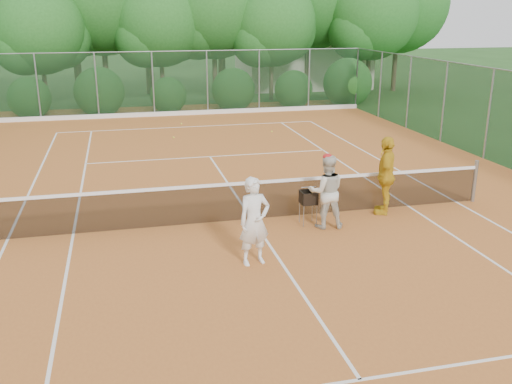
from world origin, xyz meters
TOP-DOWN VIEW (x-y plane):
  - ground at (0.00, 0.00)m, footprint 120.00×120.00m
  - clay_court at (0.00, 0.00)m, footprint 18.00×36.00m
  - club_building at (9.00, 24.00)m, footprint 8.00×5.00m
  - tennis_net at (0.00, 0.00)m, footprint 11.97×0.10m
  - player_white at (-0.52, -2.41)m, footprint 0.72×0.55m
  - player_center_grp at (1.53, -0.85)m, footprint 0.92×0.77m
  - player_yellow at (3.27, -0.26)m, footprint 0.95×1.21m
  - ball_hopper at (1.20, -0.58)m, footprint 0.35×0.35m
  - stray_ball_a at (-0.29, 12.51)m, footprint 0.07×0.07m
  - stray_ball_b at (-0.91, 9.69)m, footprint 0.07×0.07m
  - stray_ball_c at (3.15, 9.92)m, footprint 0.07×0.07m
  - court_markings at (0.00, 0.00)m, footprint 11.03×23.83m
  - fence_back at (0.00, 15.00)m, footprint 18.07×0.07m
  - tropical_treeline at (1.43, 20.22)m, footprint 32.10×8.49m

SIDE VIEW (x-z plane):
  - ground at x=0.00m, z-range 0.00..0.00m
  - clay_court at x=0.00m, z-range 0.00..0.02m
  - court_markings at x=0.00m, z-range 0.02..0.03m
  - stray_ball_a at x=-0.29m, z-range 0.02..0.09m
  - stray_ball_b at x=-0.91m, z-range 0.02..0.09m
  - stray_ball_c at x=3.15m, z-range 0.02..0.09m
  - tennis_net at x=0.00m, z-range -0.02..1.08m
  - ball_hopper at x=1.20m, z-range 0.26..1.06m
  - player_center_grp at x=1.53m, z-range 0.01..1.75m
  - player_white at x=-0.52m, z-range 0.02..1.78m
  - player_yellow at x=3.27m, z-range 0.02..1.94m
  - club_building at x=9.00m, z-range 0.00..3.00m
  - fence_back at x=0.00m, z-range 0.02..3.02m
  - tropical_treeline at x=1.43m, z-range -2.40..12.63m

